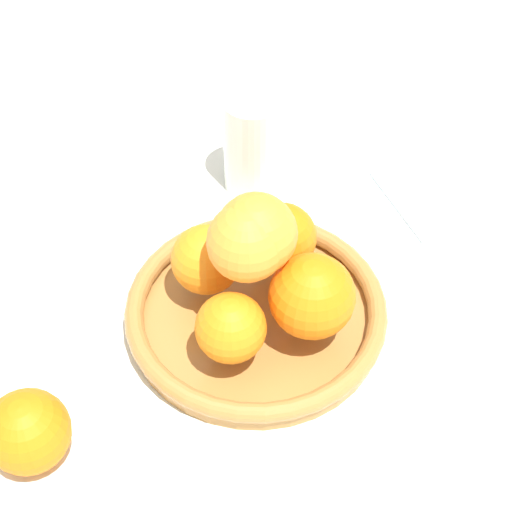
{
  "coord_description": "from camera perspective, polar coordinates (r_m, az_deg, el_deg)",
  "views": [
    {
      "loc": [
        0.35,
        -0.4,
        0.67
      ],
      "look_at": [
        0.0,
        0.0,
        0.1
      ],
      "focal_mm": 60.0,
      "sensor_mm": 36.0,
      "label": 1
    }
  ],
  "objects": [
    {
      "name": "fruit_bowl",
      "position": [
        0.84,
        0.0,
        -3.78
      ],
      "size": [
        0.26,
        0.26,
        0.03
      ],
      "color": "#A57238",
      "rests_on": "ground_plane"
    },
    {
      "name": "napkin_folded",
      "position": [
        1.0,
        12.28,
        4.22
      ],
      "size": [
        0.16,
        0.16,
        0.01
      ],
      "primitive_type": "cube",
      "rotation": [
        0.0,
        0.0,
        -0.45
      ],
      "color": "silver",
      "rests_on": "ground_plane"
    },
    {
      "name": "orange_pile",
      "position": [
        0.79,
        0.37,
        -0.66
      ],
      "size": [
        0.18,
        0.18,
        0.13
      ],
      "color": "orange",
      "rests_on": "fruit_bowl"
    },
    {
      "name": "stray_orange",
      "position": [
        0.77,
        -14.98,
        -11.24
      ],
      "size": [
        0.07,
        0.07,
        0.07
      ],
      "primitive_type": "sphere",
      "color": "orange",
      "rests_on": "ground_plane"
    },
    {
      "name": "ground_plane",
      "position": [
        0.86,
        0.0,
        -4.45
      ],
      "size": [
        4.0,
        4.0,
        0.0
      ],
      "primitive_type": "plane",
      "color": "silver"
    },
    {
      "name": "drinking_glass",
      "position": [
        0.96,
        -0.24,
        7.5
      ],
      "size": [
        0.07,
        0.07,
        0.12
      ],
      "primitive_type": "cylinder",
      "color": "silver",
      "rests_on": "ground_plane"
    }
  ]
}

